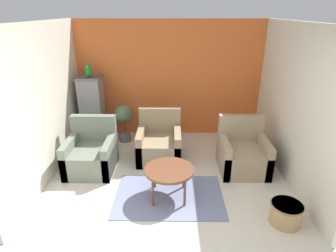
{
  "coord_description": "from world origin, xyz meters",
  "views": [
    {
      "loc": [
        0.07,
        -2.59,
        2.68
      ],
      "look_at": [
        0.0,
        1.73,
        0.88
      ],
      "focal_mm": 30.0,
      "sensor_mm": 36.0,
      "label": 1
    }
  ],
  "objects": [
    {
      "name": "wall_right",
      "position": [
        2.03,
        1.73,
        1.26
      ],
      "size": [
        0.06,
        3.46,
        2.52
      ],
      "color": "beige",
      "rests_on": "ground_plane"
    },
    {
      "name": "armchair_middle",
      "position": [
        -0.18,
        2.26,
        0.29
      ],
      "size": [
        0.81,
        0.87,
        0.91
      ],
      "color": "#8E7A5B",
      "rests_on": "ground_plane"
    },
    {
      "name": "wicker_basket",
      "position": [
        1.6,
        0.45,
        0.16
      ],
      "size": [
        0.43,
        0.43,
        0.3
      ],
      "color": "tan",
      "rests_on": "ground_plane"
    },
    {
      "name": "coffee_table",
      "position": [
        0.03,
        1.01,
        0.45
      ],
      "size": [
        0.74,
        0.74,
        0.49
      ],
      "color": "brown",
      "rests_on": "ground_plane"
    },
    {
      "name": "armchair_right",
      "position": [
        1.33,
        1.87,
        0.29
      ],
      "size": [
        0.81,
        0.87,
        0.91
      ],
      "color": "#9E896B",
      "rests_on": "ground_plane"
    },
    {
      "name": "potted_plant",
      "position": [
        -0.98,
        3.01,
        0.54
      ],
      "size": [
        0.42,
        0.38,
        0.82
      ],
      "color": "#66605B",
      "rests_on": "ground_plane"
    },
    {
      "name": "armchair_left",
      "position": [
        -1.37,
        1.82,
        0.29
      ],
      "size": [
        0.81,
        0.87,
        0.91
      ],
      "color": "slate",
      "rests_on": "ground_plane"
    },
    {
      "name": "wall_back_accent",
      "position": [
        0.0,
        3.49,
        1.26
      ],
      "size": [
        4.11,
        0.06,
        2.52
      ],
      "color": "orange",
      "rests_on": "ground_plane"
    },
    {
      "name": "parrot",
      "position": [
        -1.63,
        3.05,
        1.53
      ],
      "size": [
        0.13,
        0.24,
        0.28
      ],
      "color": "#1E842D",
      "rests_on": "birdcage"
    },
    {
      "name": "ground_plane",
      "position": [
        0.0,
        0.0,
        0.0
      ],
      "size": [
        20.0,
        20.0,
        0.0
      ],
      "primitive_type": "plane",
      "color": "beige",
      "rests_on": "ground"
    },
    {
      "name": "birdcage",
      "position": [
        -1.63,
        3.05,
        0.7
      ],
      "size": [
        0.47,
        0.47,
        1.4
      ],
      "color": "#555559",
      "rests_on": "ground_plane"
    },
    {
      "name": "area_rug",
      "position": [
        0.03,
        1.01,
        0.01
      ],
      "size": [
        1.66,
        1.13,
        0.01
      ],
      "color": "slate",
      "rests_on": "ground_plane"
    },
    {
      "name": "wall_left",
      "position": [
        -2.03,
        1.73,
        1.26
      ],
      "size": [
        0.06,
        3.46,
        2.52
      ],
      "color": "beige",
      "rests_on": "ground_plane"
    }
  ]
}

